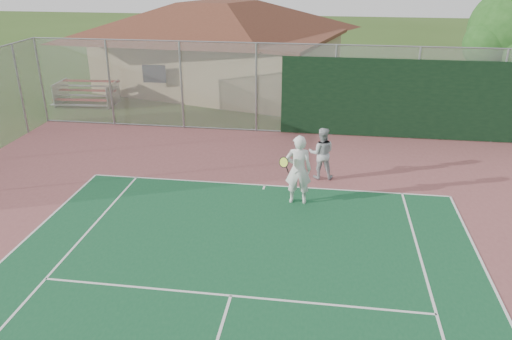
{
  "coord_description": "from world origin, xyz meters",
  "views": [
    {
      "loc": [
        1.73,
        -1.9,
        6.49
      ],
      "look_at": [
        -0.03,
        10.27,
        1.21
      ],
      "focal_mm": 35.0,
      "sensor_mm": 36.0,
      "label": 1
    }
  ],
  "objects": [
    {
      "name": "player_white_front",
      "position": [
        1.06,
        10.89,
        1.01
      ],
      "size": [
        0.95,
        0.72,
        2.01
      ],
      "rotation": [
        0.0,
        0.0,
        3.19
      ],
      "color": "silver",
      "rests_on": "ground"
    },
    {
      "name": "player_grey_back",
      "position": [
        1.68,
        12.72,
        0.83
      ],
      "size": [
        0.84,
        0.67,
        1.66
      ],
      "rotation": [
        0.0,
        0.0,
        3.2
      ],
      "color": "#A9ABAE",
      "rests_on": "ground"
    },
    {
      "name": "bleachers",
      "position": [
        -9.54,
        19.83,
        0.55
      ],
      "size": [
        2.83,
        1.81,
        1.04
      ],
      "rotation": [
        0.0,
        0.0,
        0.06
      ],
      "color": "maroon",
      "rests_on": "ground"
    },
    {
      "name": "clubhouse",
      "position": [
        -3.96,
        23.93,
        2.66
      ],
      "size": [
        13.85,
        11.0,
        5.25
      ],
      "rotation": [
        0.0,
        0.0,
        -0.27
      ],
      "color": "tan",
      "rests_on": "ground"
    },
    {
      "name": "back_fence",
      "position": [
        2.11,
        16.98,
        1.67
      ],
      "size": [
        20.08,
        0.11,
        3.53
      ],
      "color": "gray",
      "rests_on": "ground"
    }
  ]
}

